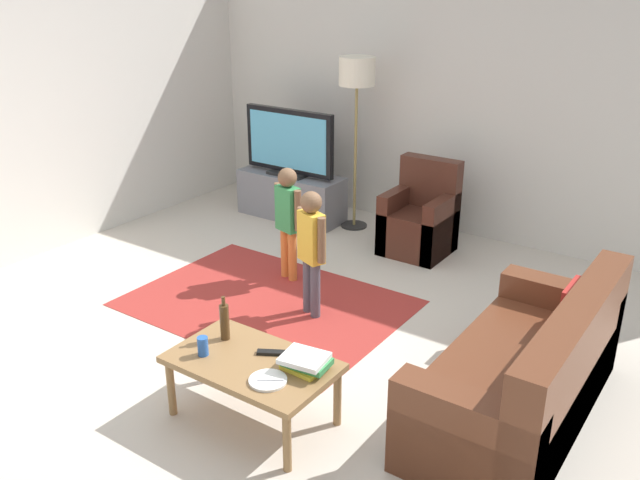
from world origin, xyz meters
name	(u,v)px	position (x,y,z in m)	size (l,w,h in m)	color
ground	(274,347)	(0.00, 0.00, 0.00)	(7.80, 7.80, 0.00)	beige
wall_back	(457,101)	(0.00, 3.00, 1.35)	(6.00, 0.12, 2.70)	silver
wall_left	(7,117)	(-3.00, 0.00, 1.35)	(0.12, 6.00, 2.70)	silver
area_rug	(267,303)	(-0.48, 0.51, 0.00)	(2.20, 1.60, 0.01)	#9E2D28
tv_stand	(291,196)	(-1.57, 2.30, 0.24)	(1.20, 0.44, 0.50)	slate
tv	(289,143)	(-1.57, 2.28, 0.85)	(1.10, 0.28, 0.71)	black
couch	(530,379)	(1.81, 0.22, 0.29)	(0.80, 1.80, 0.86)	brown
armchair	(421,222)	(0.04, 2.26, 0.30)	(0.60, 0.60, 0.90)	#472319
floor_lamp	(357,81)	(-0.84, 2.45, 1.54)	(0.36, 0.36, 1.78)	#262626
child_near_tv	(288,214)	(-0.62, 1.01, 0.62)	(0.33, 0.18, 1.02)	orange
child_center	(311,242)	(-0.07, 0.58, 0.62)	(0.33, 0.20, 1.03)	#4C4C59
coffee_table	(252,367)	(0.43, -0.73, 0.37)	(1.00, 0.60, 0.42)	olive
book_stack	(306,362)	(0.75, -0.63, 0.47)	(0.29, 0.25, 0.09)	yellow
bottle	(225,321)	(0.13, -0.63, 0.54)	(0.06, 0.06, 0.29)	#4C3319
tv_remote	(271,353)	(0.48, -0.61, 0.43)	(0.17, 0.05, 0.02)	black
soda_can	(203,346)	(0.15, -0.85, 0.48)	(0.07, 0.07, 0.12)	#2659B2
plate	(268,380)	(0.65, -0.85, 0.43)	(0.22, 0.22, 0.02)	white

